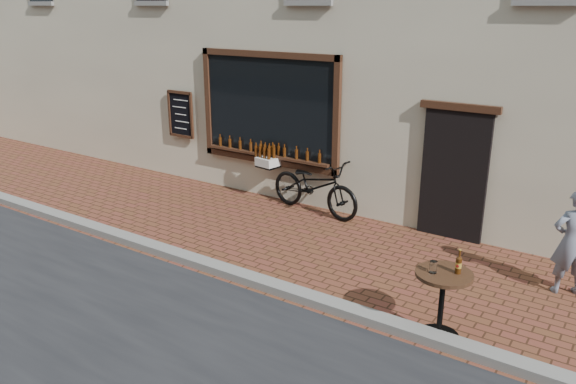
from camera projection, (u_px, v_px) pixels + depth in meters
The scene contains 5 objects.
ground at pixel (237, 286), 8.00m from camera, with size 90.00×90.00×0.00m, color #5A311D.
kerb at pixel (245, 277), 8.13m from camera, with size 90.00×0.25×0.12m, color slate.
cargo_bicycle at pixel (313, 185), 10.72m from camera, with size 2.47×1.00×1.14m.
bistro_table at pixel (443, 292), 6.58m from camera, with size 0.67×0.67×1.15m.
pedestrian at pixel (572, 242), 7.60m from camera, with size 0.55×0.36×1.51m, color slate.
Camera 1 is at (4.60, -5.54, 3.80)m, focal length 35.00 mm.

